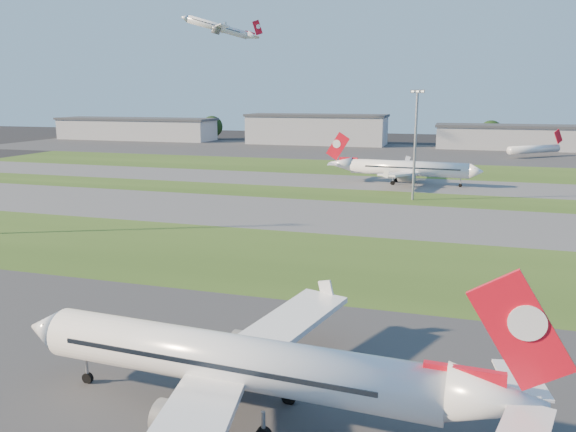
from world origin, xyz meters
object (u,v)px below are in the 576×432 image
at_px(airliner_taxiing, 407,169).
at_px(light_mast_centre, 415,138).
at_px(mini_jet_near, 534,149).
at_px(airliner_parked, 236,363).

distance_m(airliner_taxiing, light_mast_centre, 26.64).
bearing_deg(light_mast_centre, mini_jet_near, 70.49).
height_order(mini_jet_near, light_mast_centre, light_mast_centre).
bearing_deg(airliner_parked, mini_jet_near, 80.71).
height_order(airliner_taxiing, mini_jet_near, airliner_taxiing).
distance_m(mini_jet_near, light_mast_centre, 118.81).
xyz_separation_m(airliner_taxiing, mini_jet_near, (43.04, 87.17, -1.16)).
bearing_deg(airliner_taxiing, airliner_parked, 93.12).
height_order(airliner_parked, mini_jet_near, airliner_parked).
xyz_separation_m(airliner_parked, mini_jet_near, (45.39, 209.38, -1.07)).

